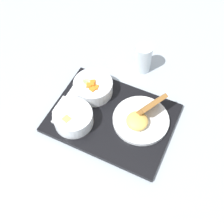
# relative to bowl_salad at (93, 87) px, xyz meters

# --- Properties ---
(ground_plane) EXTENTS (4.00, 4.00, 0.00)m
(ground_plane) POSITION_rel_bowl_salad_xyz_m (0.11, -0.07, -0.04)
(ground_plane) COLOR #99A3AD
(serving_tray) EXTENTS (0.42, 0.31, 0.01)m
(serving_tray) POSITION_rel_bowl_salad_xyz_m (0.11, -0.07, -0.04)
(serving_tray) COLOR black
(serving_tray) RESTS_ON ground_plane
(bowl_salad) EXTENTS (0.14, 0.14, 0.06)m
(bowl_salad) POSITION_rel_bowl_salad_xyz_m (0.00, 0.00, 0.00)
(bowl_salad) COLOR silver
(bowl_salad) RESTS_ON serving_tray
(bowl_soup) EXTENTS (0.13, 0.13, 0.05)m
(bowl_soup) POSITION_rel_bowl_salad_xyz_m (0.00, -0.14, 0.00)
(bowl_soup) COLOR silver
(bowl_soup) RESTS_ON serving_tray
(plate_main) EXTENTS (0.19, 0.20, 0.10)m
(plate_main) POSITION_rel_bowl_salad_xyz_m (0.20, -0.03, -0.01)
(plate_main) COLOR silver
(plate_main) RESTS_ON serving_tray
(knife) EXTENTS (0.02, 0.17, 0.02)m
(knife) POSITION_rel_bowl_salad_xyz_m (-0.07, -0.10, -0.02)
(knife) COLOR silver
(knife) RESTS_ON serving_tray
(spoon) EXTENTS (0.03, 0.16, 0.01)m
(spoon) POSITION_rel_bowl_salad_xyz_m (-0.06, -0.07, -0.02)
(spoon) COLOR silver
(spoon) RESTS_ON serving_tray
(glass_water) EXTENTS (0.06, 0.06, 0.11)m
(glass_water) POSITION_rel_bowl_salad_xyz_m (0.11, 0.19, 0.01)
(glass_water) COLOR silver
(glass_water) RESTS_ON ground_plane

